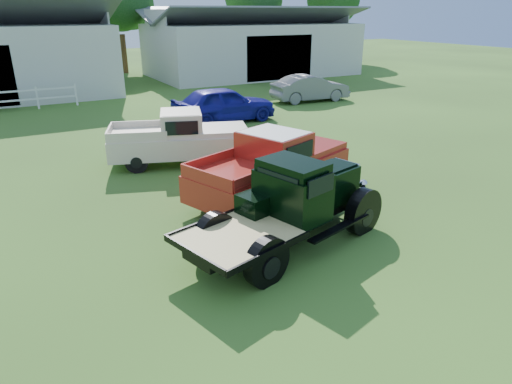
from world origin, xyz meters
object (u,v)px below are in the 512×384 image
vintage_flatbed (289,205)px  white_pickup (179,138)px  red_pickup (272,165)px  misc_car_blue (224,104)px  misc_car_grey (310,88)px

vintage_flatbed → white_pickup: (-0.06, 6.92, -0.10)m
red_pickup → white_pickup: size_ratio=1.08×
vintage_flatbed → misc_car_blue: bearing=56.4°
red_pickup → misc_car_grey: 15.17m
vintage_flatbed → misc_car_grey: bearing=38.1°
misc_car_blue → misc_car_grey: misc_car_blue is taller
white_pickup → misc_car_grey: (10.80, 7.48, -0.14)m
white_pickup → misc_car_blue: white_pickup is taller
white_pickup → vintage_flatbed: bearing=-70.7°
vintage_flatbed → misc_car_grey: vintage_flatbed is taller
red_pickup → misc_car_blue: size_ratio=1.06×
white_pickup → misc_car_grey: 13.14m
misc_car_blue → misc_car_grey: (6.74, 2.42, -0.09)m
vintage_flatbed → misc_car_blue: vintage_flatbed is taller
red_pickup → misc_car_blue: 9.75m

